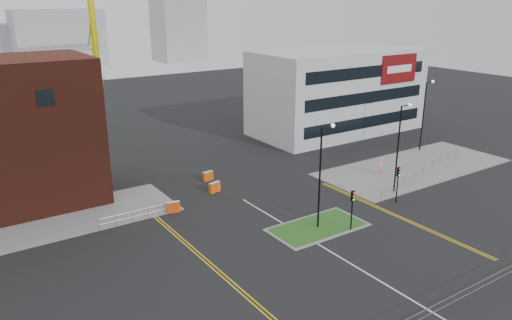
{
  "coord_description": "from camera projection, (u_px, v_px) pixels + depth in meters",
  "views": [
    {
      "loc": [
        -24.51,
        -21.78,
        19.1
      ],
      "look_at": [
        -0.4,
        14.08,
        5.0
      ],
      "focal_mm": 35.0,
      "sensor_mm": 36.0,
      "label": 1
    }
  ],
  "objects": [
    {
      "name": "pavement_left",
      "position": [
        16.0,
        230.0,
        42.83
      ],
      "size": [
        28.0,
        8.0,
        0.12
      ],
      "primitive_type": "cube",
      "color": "slate",
      "rests_on": "ground"
    },
    {
      "name": "skyline_c",
      "position": [
        178.0,
        15.0,
        154.25
      ],
      "size": [
        14.0,
        12.0,
        28.0
      ],
      "primitive_type": "cube",
      "color": "gray",
      "rests_on": "ground"
    },
    {
      "name": "ground",
      "position": [
        369.0,
        275.0,
        36.1
      ],
      "size": [
        200.0,
        200.0,
        0.0
      ],
      "primitive_type": "plane",
      "color": "black",
      "rests_on": "ground"
    },
    {
      "name": "barrier_right",
      "position": [
        208.0,
        176.0,
        54.52
      ],
      "size": [
        1.25,
        0.55,
        1.02
      ],
      "color": "#E3510C",
      "rests_on": "ground"
    },
    {
      "name": "office_block",
      "position": [
        337.0,
        91.0,
        73.26
      ],
      "size": [
        25.0,
        12.2,
        12.0
      ],
      "color": "#B5B8BA",
      "rests_on": "ground"
    },
    {
      "name": "barrier_mid",
      "position": [
        215.0,
        187.0,
        51.22
      ],
      "size": [
        1.34,
        0.73,
        1.07
      ],
      "color": "#FE630E",
      "rests_on": "ground"
    },
    {
      "name": "streetlamp_right_far",
      "position": [
        425.0,
        110.0,
        63.6
      ],
      "size": [
        1.46,
        0.36,
        9.18
      ],
      "color": "black",
      "rests_on": "ground"
    },
    {
      "name": "skyline_b",
      "position": [
        59.0,
        39.0,
        141.49
      ],
      "size": [
        24.0,
        12.0,
        16.0
      ],
      "primitive_type": "cube",
      "color": "gray",
      "rests_on": "ground"
    },
    {
      "name": "pavement_right",
      "position": [
        414.0,
        167.0,
        58.8
      ],
      "size": [
        24.0,
        10.0,
        0.12
      ],
      "primitive_type": "cube",
      "color": "slate",
      "rests_on": "ground"
    },
    {
      "name": "pedestrian",
      "position": [
        381.0,
        167.0,
        56.08
      ],
      "size": [
        0.77,
        0.54,
        2.0
      ],
      "primitive_type": "imported",
      "rotation": [
        0.0,
        0.0,
        -0.08
      ],
      "color": "pink",
      "rests_on": "ground"
    },
    {
      "name": "centre_line",
      "position": [
        349.0,
        263.0,
        37.68
      ],
      "size": [
        0.15,
        30.0,
        0.01
      ],
      "primitive_type": "cube",
      "color": "silver",
      "rests_on": "ground"
    },
    {
      "name": "island_kerb",
      "position": [
        318.0,
        227.0,
        43.46
      ],
      "size": [
        8.6,
        4.6,
        0.08
      ],
      "primitive_type": "cube",
      "color": "slate",
      "rests_on": "ground"
    },
    {
      "name": "streetlamp_island",
      "position": [
        322.0,
        169.0,
        41.91
      ],
      "size": [
        1.46,
        0.36,
        9.18
      ],
      "color": "black",
      "rests_on": "ground"
    },
    {
      "name": "traffic_light_right",
      "position": [
        398.0,
        178.0,
        47.97
      ],
      "size": [
        0.28,
        0.33,
        3.65
      ],
      "color": "black",
      "rests_on": "ground"
    },
    {
      "name": "yellow_left_a",
      "position": [
        194.0,
        253.0,
        39.22
      ],
      "size": [
        0.12,
        24.0,
        0.01
      ],
      "primitive_type": "cube",
      "color": "gold",
      "rests_on": "ground"
    },
    {
      "name": "grass_island",
      "position": [
        318.0,
        227.0,
        43.46
      ],
      "size": [
        8.0,
        4.0,
        0.12
      ],
      "primitive_type": "cube",
      "color": "#20521B",
      "rests_on": "ground"
    },
    {
      "name": "streetlamp_right_near",
      "position": [
        400.0,
        141.0,
        49.86
      ],
      "size": [
        1.46,
        0.36,
        9.18
      ],
      "color": "black",
      "rests_on": "ground"
    },
    {
      "name": "railing_front",
      "position": [
        440.0,
        306.0,
        31.13
      ],
      "size": [
        24.05,
        0.05,
        1.1
      ],
      "color": "gray",
      "rests_on": "ground"
    },
    {
      "name": "railing_left",
      "position": [
        132.0,
        215.0,
        44.24
      ],
      "size": [
        6.05,
        0.05,
        1.1
      ],
      "color": "gray",
      "rests_on": "ground"
    },
    {
      "name": "barrier_left",
      "position": [
        173.0,
        207.0,
        46.43
      ],
      "size": [
        1.29,
        0.65,
        1.04
      ],
      "color": "#E3400C",
      "rests_on": "ground"
    },
    {
      "name": "traffic_light_island",
      "position": [
        353.0,
        203.0,
        42.15
      ],
      "size": [
        0.28,
        0.33,
        3.65
      ],
      "color": "black",
      "rests_on": "ground"
    },
    {
      "name": "yellow_left_b",
      "position": [
        198.0,
        251.0,
        39.38
      ],
      "size": [
        0.12,
        24.0,
        0.01
      ],
      "primitive_type": "cube",
      "color": "gold",
      "rests_on": "ground"
    },
    {
      "name": "yellow_right_b",
      "position": [
        396.0,
        215.0,
        46.03
      ],
      "size": [
        0.12,
        20.0,
        0.01
      ],
      "primitive_type": "cube",
      "color": "gold",
      "rests_on": "ground"
    },
    {
      "name": "yellow_right_a",
      "position": [
        394.0,
        216.0,
        45.88
      ],
      "size": [
        0.12,
        20.0,
        0.01
      ],
      "primitive_type": "cube",
      "color": "gold",
      "rests_on": "ground"
    },
    {
      "name": "railing_right",
      "position": [
        424.0,
        169.0,
        55.81
      ],
      "size": [
        19.05,
        5.05,
        1.1
      ],
      "color": "gray",
      "rests_on": "ground"
    }
  ]
}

